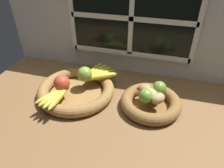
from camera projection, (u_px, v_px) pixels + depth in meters
The scene contains 15 objects.
ground_plane at pixel (117, 104), 99.96cm from camera, with size 140.00×90.00×3.00cm, color brown.
back_wall at pixel (132, 23), 106.54cm from camera, with size 140.00×4.60×55.00cm.
fruit_bowl_left at pixel (76, 90), 102.29cm from camera, with size 37.45×37.45×5.41cm.
fruit_bowl_right at pixel (151, 102), 94.43cm from camera, with size 27.50×27.50×5.41cm.
apple_green_back at pixel (85, 74), 101.77cm from camera, with size 7.46×7.46×7.46cm, color #7AA338.
apple_red_front at pixel (62, 83), 95.52cm from camera, with size 7.45×7.45×7.45cm, color #CC422D.
banana_bunch_front at pixel (55, 97), 91.16cm from camera, with size 10.59×17.42×2.74cm.
banana_bunch_back at pixel (98, 73), 106.55cm from camera, with size 16.99×18.70×2.98cm.
potato_large at pixel (152, 94), 91.54cm from camera, with size 8.30×4.80×4.32cm, color tan.
potato_oblong at pixel (145, 89), 94.16cm from camera, with size 6.07×5.43×4.51cm, color #A38451.
potato_back at pixel (157, 89), 94.07cm from camera, with size 8.35×4.75×4.99cm, color tan.
potato_small at pixel (158, 98), 88.56cm from camera, with size 6.90×4.84×4.64cm, color tan.
lime_near at pixel (146, 96), 88.74cm from camera, with size 6.24×6.24×6.24cm, color #6B9E33.
lime_far at pixel (159, 88), 93.07cm from camera, with size 6.50×6.50×6.50cm, color olive.
chili_pepper at pixel (149, 94), 92.85cm from camera, with size 2.14×2.14×13.16cm, color red.
Camera 1 is at (17.85, -74.25, 63.73)cm, focal length 33.33 mm.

